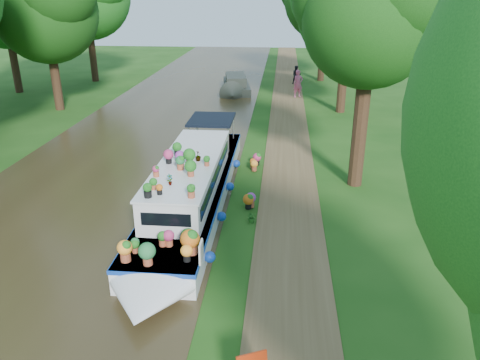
% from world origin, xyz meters
% --- Properties ---
extents(ground, '(100.00, 100.00, 0.00)m').
position_xyz_m(ground, '(0.00, 0.00, 0.00)').
color(ground, '#184010').
rests_on(ground, ground).
extents(canal_water, '(10.00, 100.00, 0.02)m').
position_xyz_m(canal_water, '(-6.00, 0.00, 0.01)').
color(canal_water, black).
rests_on(canal_water, ground).
extents(towpath, '(2.20, 100.00, 0.03)m').
position_xyz_m(towpath, '(1.20, 0.00, 0.01)').
color(towpath, brown).
rests_on(towpath, ground).
extents(plant_boat, '(2.29, 13.52, 2.22)m').
position_xyz_m(plant_boat, '(-2.25, 0.11, 0.85)').
color(plant_boat, silver).
rests_on(plant_boat, canal_water).
extents(tree_near_overhang, '(5.52, 5.28, 8.99)m').
position_xyz_m(tree_near_overhang, '(3.79, 3.06, 6.60)').
color(tree_near_overhang, black).
rests_on(tree_near_overhang, ground).
extents(tree_near_mid, '(6.90, 6.60, 9.40)m').
position_xyz_m(tree_near_mid, '(4.48, 15.08, 6.44)').
color(tree_near_mid, black).
rests_on(tree_near_mid, ground).
extents(tree_far_c, '(7.13, 6.82, 9.59)m').
position_xyz_m(tree_far_c, '(-13.52, 14.08, 6.52)').
color(tree_far_c, black).
rests_on(tree_far_c, ground).
extents(second_boat, '(2.65, 6.62, 1.24)m').
position_xyz_m(second_boat, '(-2.73, 20.81, 0.51)').
color(second_boat, '#222722').
rests_on(second_boat, canal_water).
extents(pedestrian_pink, '(0.81, 0.67, 1.91)m').
position_xyz_m(pedestrian_pink, '(1.90, 19.07, 0.99)').
color(pedestrian_pink, '#CA538A').
rests_on(pedestrian_pink, towpath).
extents(pedestrian_dark, '(0.75, 0.61, 1.47)m').
position_xyz_m(pedestrian_dark, '(1.90, 24.02, 0.77)').
color(pedestrian_dark, black).
rests_on(pedestrian_dark, towpath).
extents(verge_plant, '(0.42, 0.39, 0.38)m').
position_xyz_m(verge_plant, '(-0.06, -0.64, 0.19)').
color(verge_plant, '#29691F').
rests_on(verge_plant, ground).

